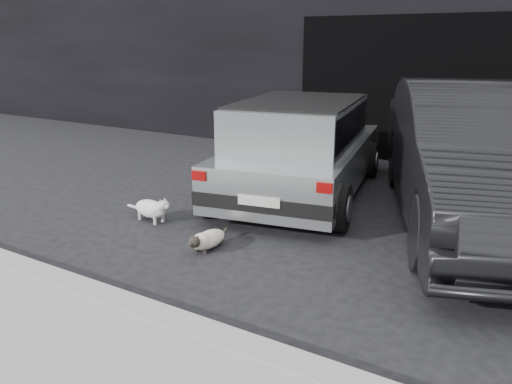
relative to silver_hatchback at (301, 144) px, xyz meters
The scene contains 8 objects.
ground 1.40m from the silver_hatchback, 107.45° to the right, with size 80.00×80.00×0.00m, color black.
building_facade 5.21m from the silver_hatchback, 82.45° to the left, with size 34.00×4.00×5.00m, color black.
garage_opening 2.98m from the silver_hatchback, 77.29° to the left, with size 4.00×0.10×2.60m, color black.
curb 3.85m from the silver_hatchback, 80.18° to the right, with size 18.00×0.25×0.12m, color #959691.
silver_hatchback is the anchor object (origin of this frame).
second_car 2.35m from the silver_hatchback, ahead, with size 1.79×5.14×1.70m, color black.
cat_siamese 2.41m from the silver_hatchback, 89.56° to the right, with size 0.26×0.71×0.24m.
cat_white 2.31m from the silver_hatchback, 118.98° to the right, with size 0.74×0.31×0.34m.
Camera 1 is at (3.38, -5.19, 2.16)m, focal length 35.00 mm.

